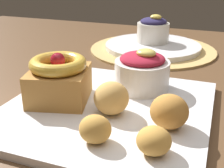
# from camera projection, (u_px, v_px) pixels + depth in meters

# --- Properties ---
(dining_table) EXTENTS (1.57, 1.10, 0.73)m
(dining_table) POSITION_uv_depth(u_px,v_px,m) (152.00, 129.00, 0.55)
(dining_table) COLOR brown
(dining_table) RESTS_ON ground_plane
(woven_placemat) EXTENTS (0.32, 0.32, 0.00)m
(woven_placemat) POSITION_uv_depth(u_px,v_px,m) (152.00, 49.00, 0.77)
(woven_placemat) COLOR tan
(woven_placemat) RESTS_ON dining_table
(front_plate) EXTENTS (0.30, 0.30, 0.01)m
(front_plate) POSITION_uv_depth(u_px,v_px,m) (107.00, 109.00, 0.45)
(front_plate) COLOR white
(front_plate) RESTS_ON dining_table
(cake_slice) EXTENTS (0.11, 0.11, 0.08)m
(cake_slice) POSITION_uv_depth(u_px,v_px,m) (59.00, 79.00, 0.46)
(cake_slice) COLOR #B77F3D
(cake_slice) RESTS_ON front_plate
(berry_ramekin) EXTENTS (0.09, 0.09, 0.07)m
(berry_ramekin) POSITION_uv_depth(u_px,v_px,m) (142.00, 71.00, 0.50)
(berry_ramekin) COLOR white
(berry_ramekin) RESTS_ON front_plate
(fritter_front) EXTENTS (0.04, 0.04, 0.04)m
(fritter_front) POSITION_uv_depth(u_px,v_px,m) (95.00, 129.00, 0.35)
(fritter_front) COLOR gold
(fritter_front) RESTS_ON front_plate
(fritter_middle) EXTENTS (0.05, 0.05, 0.05)m
(fritter_middle) POSITION_uv_depth(u_px,v_px,m) (111.00, 98.00, 0.42)
(fritter_middle) COLOR tan
(fritter_middle) RESTS_ON front_plate
(fritter_back) EXTENTS (0.05, 0.05, 0.05)m
(fritter_back) POSITION_uv_depth(u_px,v_px,m) (169.00, 111.00, 0.38)
(fritter_back) COLOR #BC7F38
(fritter_back) RESTS_ON front_plate
(fritter_extra) EXTENTS (0.04, 0.04, 0.03)m
(fritter_extra) POSITION_uv_depth(u_px,v_px,m) (154.00, 141.00, 0.33)
(fritter_extra) COLOR gold
(fritter_extra) RESTS_ON front_plate
(back_plate) EXTENTS (0.25, 0.25, 0.01)m
(back_plate) POSITION_uv_depth(u_px,v_px,m) (153.00, 46.00, 0.77)
(back_plate) COLOR white
(back_plate) RESTS_ON woven_placemat
(back_ramekin) EXTENTS (0.08, 0.08, 0.07)m
(back_ramekin) POSITION_uv_depth(u_px,v_px,m) (153.00, 30.00, 0.77)
(back_ramekin) COLOR silver
(back_ramekin) RESTS_ON back_plate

